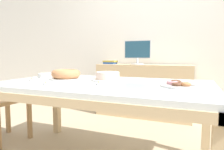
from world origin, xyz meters
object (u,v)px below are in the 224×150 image
at_px(cake_golden_bundt, 66,75).
at_px(book_stack, 110,62).
at_px(pastry_platter, 181,85).
at_px(tealight_near_cakes, 98,84).
at_px(cake_chocolate_round, 108,77).
at_px(tealight_centre, 32,80).
at_px(plate_stack, 49,75).
at_px(computer_monitor, 137,52).
at_px(tealight_right_edge, 46,84).

bearing_deg(cake_golden_bundt, book_stack, 95.99).
distance_m(pastry_platter, tealight_near_cakes, 0.62).
relative_size(cake_chocolate_round, tealight_centre, 7.66).
relative_size(cake_chocolate_round, plate_stack, 1.46).
height_order(cake_chocolate_round, cake_golden_bundt, cake_golden_bundt).
bearing_deg(cake_chocolate_round, book_stack, 111.77).
height_order(cake_chocolate_round, plate_stack, cake_chocolate_round).
xyz_separation_m(plate_stack, tealight_centre, (0.10, -0.35, -0.01)).
distance_m(computer_monitor, cake_golden_bundt, 1.53).
relative_size(computer_monitor, plate_stack, 2.02).
distance_m(computer_monitor, tealight_right_edge, 1.89).
relative_size(book_stack, tealight_near_cakes, 5.60).
bearing_deg(computer_monitor, pastry_platter, -64.30).
bearing_deg(cake_golden_bundt, computer_monitor, 78.11).
xyz_separation_m(book_stack, plate_stack, (-0.14, -1.37, -0.10)).
relative_size(book_stack, tealight_right_edge, 5.60).
height_order(cake_golden_bundt, pastry_platter, cake_golden_bundt).
xyz_separation_m(cake_chocolate_round, tealight_right_edge, (-0.33, -0.45, -0.03)).
bearing_deg(plate_stack, cake_golden_bundt, -20.38).
height_order(tealight_right_edge, tealight_near_cakes, same).
bearing_deg(book_stack, plate_stack, -96.00).
bearing_deg(tealight_centre, cake_golden_bundt, 49.79).
xyz_separation_m(book_stack, tealight_right_edge, (0.23, -1.86, -0.11)).
bearing_deg(tealight_right_edge, cake_chocolate_round, 53.87).
xyz_separation_m(cake_chocolate_round, tealight_near_cakes, (0.05, -0.31, -0.03)).
xyz_separation_m(book_stack, cake_chocolate_round, (0.56, -1.41, -0.09)).
height_order(computer_monitor, tealight_centre, computer_monitor).
height_order(cake_chocolate_round, tealight_right_edge, cake_chocolate_round).
bearing_deg(tealight_near_cakes, computer_monitor, 94.99).
xyz_separation_m(cake_chocolate_round, cake_golden_bundt, (-0.41, -0.07, 0.01)).
bearing_deg(cake_golden_bundt, tealight_near_cakes, -27.04).
bearing_deg(tealight_near_cakes, book_stack, 109.76).
bearing_deg(tealight_right_edge, book_stack, 97.16).
height_order(cake_golden_bundt, tealight_centre, cake_golden_bundt).
bearing_deg(pastry_platter, tealight_centre, -172.49).
xyz_separation_m(pastry_platter, tealight_centre, (-1.25, -0.17, -0.00)).
relative_size(computer_monitor, book_stack, 1.89).
bearing_deg(plate_stack, cake_chocolate_round, -3.24).
distance_m(pastry_platter, plate_stack, 1.37).
xyz_separation_m(tealight_right_edge, tealight_near_cakes, (0.38, 0.14, 0.00)).
distance_m(cake_chocolate_round, tealight_near_cakes, 0.31).
xyz_separation_m(book_stack, tealight_near_cakes, (0.62, -1.71, -0.11)).
height_order(computer_monitor, cake_chocolate_round, computer_monitor).
bearing_deg(tealight_centre, tealight_right_edge, -27.38).
distance_m(book_stack, tealight_near_cakes, 1.82).
bearing_deg(tealight_right_edge, tealight_centre, 152.62).
height_order(plate_stack, tealight_centre, plate_stack).
bearing_deg(plate_stack, tealight_centre, -73.91).
bearing_deg(tealight_near_cakes, cake_chocolate_round, 99.94).
xyz_separation_m(cake_golden_bundt, pastry_platter, (1.06, -0.07, -0.03)).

